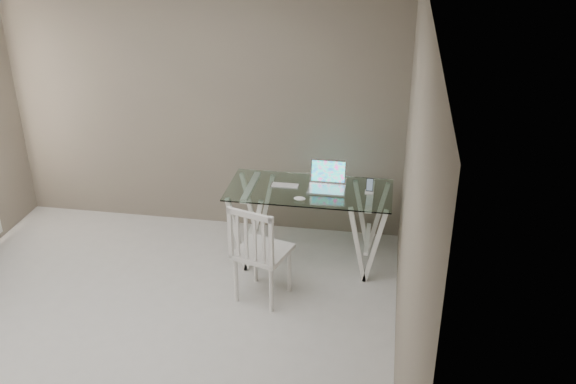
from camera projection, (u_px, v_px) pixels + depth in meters
name	position (u px, v px, depth m)	size (l,w,h in m)	color
room	(92.00, 147.00, 4.16)	(4.50, 4.52, 2.71)	#BAB7B2
desk	(309.00, 224.00, 6.00)	(1.50, 0.70, 0.75)	silver
chair	(258.00, 250.00, 5.34)	(0.52, 0.52, 0.92)	silver
laptop	(327.00, 182.00, 5.86)	(0.34, 0.28, 0.24)	silver
keyboard	(285.00, 186.00, 5.91)	(0.26, 0.11, 0.01)	silver
mouse	(300.00, 199.00, 5.64)	(0.10, 0.06, 0.03)	white
phone_dock	(369.00, 189.00, 5.76)	(0.08, 0.08, 0.14)	white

